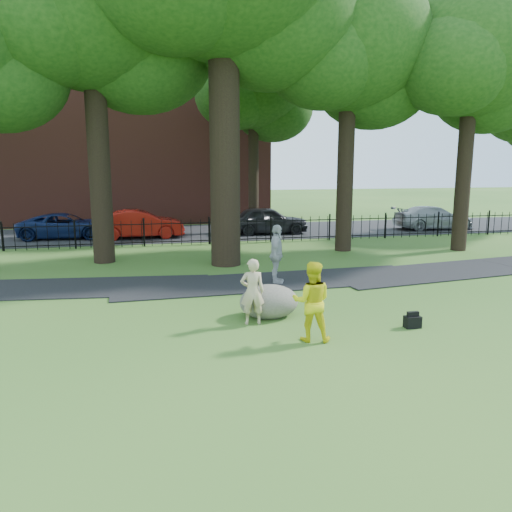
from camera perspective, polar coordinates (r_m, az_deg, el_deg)
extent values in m
plane|color=#315B20|center=(12.16, 1.78, -7.40)|extent=(120.00, 120.00, 0.00)
cube|color=black|center=(16.03, 1.83, -2.98)|extent=(36.07, 3.85, 0.03)
cube|color=black|center=(27.61, -6.39, 2.65)|extent=(80.00, 7.00, 0.02)
cube|color=black|center=(23.54, -5.39, 3.82)|extent=(44.00, 0.04, 0.04)
cube|color=black|center=(23.65, -5.36, 1.80)|extent=(44.00, 0.04, 0.04)
cube|color=brown|center=(35.30, -14.70, 13.84)|extent=(18.00, 8.00, 12.00)
cylinder|color=black|center=(18.49, -3.63, 15.17)|extent=(1.10, 1.10, 10.50)
ellipsoid|color=#163B10|center=(20.60, 1.51, 26.16)|extent=(6.72, 6.72, 5.71)
cylinder|color=black|center=(19.80, -17.61, 12.38)|extent=(0.80, 0.80, 9.10)
ellipsoid|color=#163B10|center=(20.56, -18.43, 25.87)|extent=(7.20, 7.20, 6.12)
ellipsoid|color=#163B10|center=(21.06, -13.21, 22.08)|extent=(5.76, 5.76, 4.90)
ellipsoid|color=#163B10|center=(19.84, -23.03, 23.85)|extent=(5.40, 5.40, 4.59)
cylinder|color=black|center=(21.87, 10.24, 11.55)|extent=(0.70, 0.70, 8.40)
ellipsoid|color=#163B10|center=(22.41, 10.64, 22.97)|extent=(6.60, 6.60, 5.61)
ellipsoid|color=#163B10|center=(23.52, 13.24, 19.29)|extent=(5.28, 5.28, 4.49)
ellipsoid|color=#163B10|center=(21.19, 7.77, 21.79)|extent=(4.95, 4.95, 4.21)
cylinder|color=black|center=(23.40, 22.77, 10.40)|extent=(0.64, 0.64, 8.05)
ellipsoid|color=#163B10|center=(23.83, 23.54, 20.66)|extent=(6.20, 6.20, 5.27)
ellipsoid|color=#163B10|center=(25.07, 24.97, 17.34)|extent=(4.96, 4.96, 4.22)
ellipsoid|color=#163B10|center=(22.52, 21.66, 19.65)|extent=(4.65, 4.65, 3.95)
imported|color=tan|center=(11.71, -0.42, -4.09)|extent=(0.60, 0.42, 1.58)
imported|color=yellow|center=(10.68, 6.39, -5.18)|extent=(0.99, 0.87, 1.72)
imported|color=#A5A5AA|center=(15.65, 2.36, 0.18)|extent=(0.82, 1.19, 1.87)
ellipsoid|color=slate|center=(12.38, 1.49, -4.99)|extent=(1.62, 1.31, 0.86)
cube|color=black|center=(12.17, 17.45, -7.20)|extent=(0.37, 0.23, 0.27)
cube|color=maroon|center=(12.56, 1.25, -6.16)|extent=(0.41, 0.28, 0.27)
imported|color=maroon|center=(26.01, -13.16, 3.57)|extent=(4.45, 1.70, 1.45)
imported|color=#0E1C48|center=(27.07, -20.91, 3.23)|extent=(4.67, 2.31, 1.27)
imported|color=black|center=(26.95, 1.32, 4.10)|extent=(4.38, 1.85, 1.48)
imported|color=#92959A|center=(30.62, 19.61, 4.14)|extent=(4.66, 2.01, 1.34)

